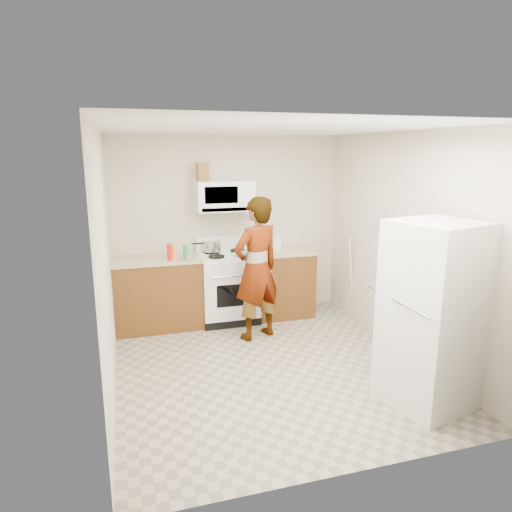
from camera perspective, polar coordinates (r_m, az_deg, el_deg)
name	(u,v)px	position (r m, az deg, el deg)	size (l,w,h in m)	color
floor	(268,365)	(5.13, 1.51, -13.48)	(3.60, 3.60, 0.00)	gray
back_wall	(229,227)	(6.40, -3.38, 3.67)	(3.20, 0.02, 2.50)	beige
right_wall	(403,245)	(5.40, 17.86, 1.32)	(0.02, 3.60, 2.50)	beige
cabinet_left	(158,294)	(6.14, -12.15, -4.68)	(1.12, 0.62, 0.90)	brown
counter_left	(156,260)	(6.02, -12.36, -0.44)	(1.14, 0.64, 0.04)	tan
cabinet_right	(281,284)	(6.48, 3.20, -3.46)	(0.80, 0.62, 0.90)	brown
counter_right	(282,251)	(6.37, 3.25, 0.58)	(0.82, 0.64, 0.04)	tan
gas_range	(228,286)	(6.26, -3.54, -3.74)	(0.76, 0.65, 1.13)	white
microwave	(224,196)	(6.14, -3.97, 7.51)	(0.76, 0.38, 0.40)	white
person	(257,269)	(5.55, 0.08, -1.64)	(0.64, 0.42, 1.77)	tan
fridge	(431,315)	(4.41, 21.07, -6.93)	(0.70, 0.70, 1.70)	#B8B9B4
kettle	(277,243)	(6.42, 2.64, 1.64)	(0.15, 0.15, 0.17)	silver
jug	(203,172)	(6.05, -6.70, 10.40)	(0.14, 0.14, 0.24)	brown
saucepan	(212,246)	(6.24, -5.57, 1.26)	(0.25, 0.25, 0.14)	silver
tray	(242,254)	(6.02, -1.73, 0.23)	(0.25, 0.16, 0.05)	white
bottle_spray	(170,252)	(5.84, -10.76, 0.48)	(0.06, 0.06, 0.21)	red
bottle_hot_sauce	(174,252)	(5.93, -10.17, 0.48)	(0.06, 0.06, 0.17)	gold
bottle_green_cap	(185,252)	(5.86, -8.84, 0.46)	(0.06, 0.06, 0.18)	#188737
pot_lid	(186,259)	(5.87, -8.70, -0.39)	(0.23, 0.23, 0.01)	silver
broom	(351,276)	(6.48, 11.82, -2.50)	(0.03, 0.03, 1.17)	silver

